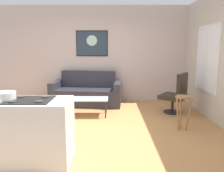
{
  "coord_description": "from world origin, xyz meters",
  "views": [
    {
      "loc": [
        0.4,
        -4.31,
        1.58
      ],
      "look_at": [
        0.39,
        0.9,
        0.7
      ],
      "focal_mm": 36.08,
      "sensor_mm": 36.0,
      "label": 1
    }
  ],
  "objects": [
    {
      "name": "ground",
      "position": [
        0.0,
        0.0,
        -0.02
      ],
      "size": [
        6.4,
        6.4,
        0.04
      ],
      "primitive_type": "cube",
      "color": "#BC814A"
    },
    {
      "name": "back_wall",
      "position": [
        0.0,
        2.42,
        1.4
      ],
      "size": [
        6.4,
        0.05,
        2.8
      ],
      "primitive_type": "cube",
      "color": "beige",
      "rests_on": "ground"
    },
    {
      "name": "right_wall",
      "position": [
        2.62,
        0.3,
        1.4
      ],
      "size": [
        0.05,
        6.4,
        2.8
      ],
      "primitive_type": "cube",
      "color": "beige",
      "rests_on": "ground"
    },
    {
      "name": "couch",
      "position": [
        -0.31,
        1.92,
        0.31
      ],
      "size": [
        2.01,
        1.01,
        0.93
      ],
      "color": "#2A2A33",
      "rests_on": "ground"
    },
    {
      "name": "coffee_table",
      "position": [
        -0.22,
        0.85,
        0.38
      ],
      "size": [
        1.06,
        0.51,
        0.41
      ],
      "color": "silver",
      "rests_on": "ground"
    },
    {
      "name": "armchair",
      "position": [
        1.95,
        1.02,
        0.49
      ],
      "size": [
        0.79,
        0.79,
        1.0
      ],
      "color": "black",
      "rests_on": "ground"
    },
    {
      "name": "bar_stool",
      "position": [
        1.76,
        -0.1,
        0.5
      ],
      "size": [
        0.34,
        0.33,
        0.68
      ],
      "color": "#966C43",
      "rests_on": "ground"
    },
    {
      "name": "kitchen_counter",
      "position": [
        -1.01,
        -1.35,
        0.44
      ],
      "size": [
        1.69,
        0.66,
        0.91
      ],
      "color": "silver",
      "rests_on": "ground"
    },
    {
      "name": "mixing_bowl",
      "position": [
        -1.06,
        -1.32,
        0.94
      ],
      "size": [
        0.3,
        0.3,
        0.11
      ],
      "color": "silver",
      "rests_on": "kitchen_counter"
    },
    {
      "name": "wall_painting",
      "position": [
        -0.19,
        2.38,
        1.71
      ],
      "size": [
        0.92,
        0.03,
        0.74
      ],
      "color": "black"
    },
    {
      "name": "window",
      "position": [
        2.59,
        0.9,
        1.34
      ],
      "size": [
        0.03,
        1.19,
        1.53
      ],
      "color": "silver"
    }
  ]
}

